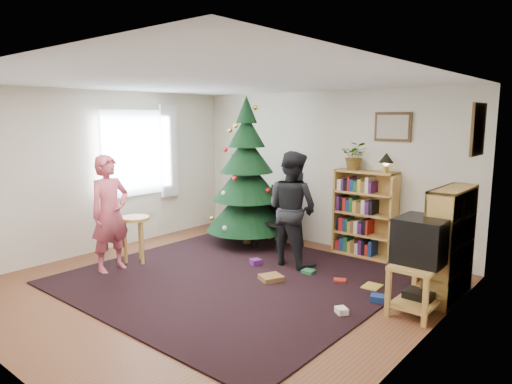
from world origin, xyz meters
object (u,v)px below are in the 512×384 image
Objects in this scene: bookshelf_back at (365,213)px; bookshelf_right at (450,242)px; christmas_tree at (247,184)px; potted_plant at (355,156)px; picture_right at (478,129)px; person_by_chair at (292,209)px; armchair at (280,215)px; person_standing at (110,214)px; table_lamp at (386,159)px; stool at (135,227)px; picture_back at (393,127)px; crt_tv at (422,240)px; tv_stand at (420,282)px.

bookshelf_back is 1.00× the size of bookshelf_right.
potted_plant is at bearing 23.48° from christmas_tree.
person_by_chair is (-2.23, -0.48, -1.14)m from picture_right.
bookshelf_right is 3.07× the size of potted_plant.
picture_right is at bearing -3.00° from armchair.
bookshelf_right is 2.11m from person_by_chair.
bookshelf_right is (-0.14, -0.30, -1.29)m from picture_right.
table_lamp is at bearing -44.42° from person_standing.
person_by_chair is at bearing -167.92° from picture_right.
picture_right is at bearing -23.72° from table_lamp.
bookshelf_right reaches higher than stool.
picture_back reaches higher than armchair.
armchair is at bearing -158.25° from potted_plant.
picture_back is 0.99× the size of crt_tv.
stool is at bearing -133.80° from bookshelf_back.
potted_plant is (1.57, 0.68, 0.50)m from christmas_tree.
stool is at bearing -155.04° from picture_right.
bookshelf_back is 1.23m from person_by_chair.
christmas_tree reaches higher than armchair.
bookshelf_right is 4.57× the size of table_lamp.
crt_tv is at bearing -55.88° from picture_back.
table_lamp is at bearing 53.75° from bookshelf_right.
picture_back is at bearing 49.38° from bookshelf_right.
picture_right is 0.46× the size of bookshelf_right.
bookshelf_right is 1.90× the size of stool.
bookshelf_back is at bearing 0.00° from potted_plant.
stool is (-3.85, -1.56, -0.13)m from bookshelf_right.
person_standing is 2.49m from person_by_chair.
picture_back is 3.97m from stool.
crt_tv is 2.86m from armchair.
armchair is 1.43× the size of stool.
crt_tv is 1.31× the size of potted_plant.
armchair is 0.60× the size of person_by_chair.
picture_back is 2.23m from crt_tv.
table_lamp is (-0.02, -0.14, -0.46)m from picture_back.
bookshelf_back is 0.88m from table_lamp.
armchair is 0.98m from person_by_chair.
person_by_chair is (-1.98, 0.37, 0.50)m from tv_stand.
picture_right is 1.86m from tv_stand.
person_by_chair is (-2.10, -0.18, 0.15)m from bookshelf_right.
picture_back is at bearing -43.29° from person_standing.
tv_stand is 2.07m from person_by_chair.
potted_plant is at bearing 162.24° from picture_right.
picture_back is 1.30× the size of potted_plant.
potted_plant is at bearing 180.00° from bookshelf_back.
bookshelf_back is 4.57× the size of table_lamp.
potted_plant is at bearing -38.50° from person_standing.
person_standing is (-3.72, -1.41, 0.01)m from crt_tv.
picture_right is at bearing -17.76° from potted_plant.
armchair is at bearing -161.41° from bookshelf_back.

